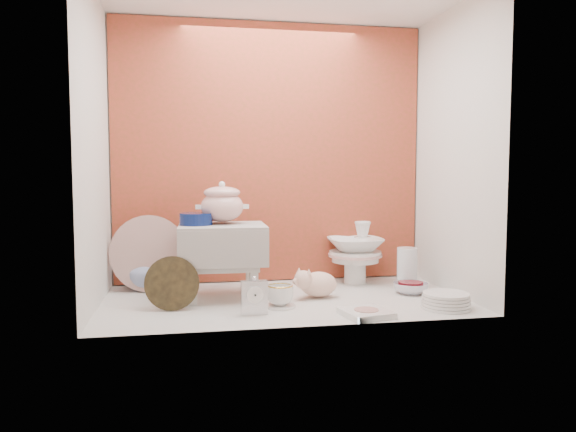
# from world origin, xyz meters

# --- Properties ---
(ground) EXTENTS (1.80, 1.80, 0.00)m
(ground) POSITION_xyz_m (0.00, 0.00, 0.00)
(ground) COLOR silver
(ground) RESTS_ON ground
(niche_shell) EXTENTS (1.86, 1.03, 1.53)m
(niche_shell) POSITION_xyz_m (0.00, 0.18, 0.93)
(niche_shell) COLOR #B1382C
(niche_shell) RESTS_ON ground
(step_stool) EXTENTS (0.44, 0.38, 0.38)m
(step_stool) POSITION_xyz_m (-0.31, 0.09, 0.19)
(step_stool) COLOR silver
(step_stool) RESTS_ON ground
(soup_tureen) EXTENTS (0.34, 0.34, 0.22)m
(soup_tureen) POSITION_xyz_m (-0.30, 0.14, 0.49)
(soup_tureen) COLOR white
(soup_tureen) RESTS_ON step_stool
(cobalt_bowl) EXTENTS (0.20, 0.20, 0.06)m
(cobalt_bowl) POSITION_xyz_m (-0.44, 0.09, 0.41)
(cobalt_bowl) COLOR #0A194F
(cobalt_bowl) RESTS_ON step_stool
(floral_platter) EXTENTS (0.41, 0.09, 0.41)m
(floral_platter) POSITION_xyz_m (-0.68, 0.31, 0.21)
(floral_platter) COLOR silver
(floral_platter) RESTS_ON ground
(blue_white_vase) EXTENTS (0.25, 0.25, 0.23)m
(blue_white_vase) POSITION_xyz_m (-0.70, 0.37, 0.11)
(blue_white_vase) COLOR white
(blue_white_vase) RESTS_ON ground
(lacquer_tray) EXTENTS (0.26, 0.09, 0.25)m
(lacquer_tray) POSITION_xyz_m (-0.55, -0.12, 0.13)
(lacquer_tray) COLOR black
(lacquer_tray) RESTS_ON ground
(mantel_clock) EXTENTS (0.12, 0.04, 0.17)m
(mantel_clock) POSITION_xyz_m (-0.19, -0.27, 0.09)
(mantel_clock) COLOR silver
(mantel_clock) RESTS_ON ground
(plush_pig) EXTENTS (0.25, 0.18, 0.14)m
(plush_pig) POSITION_xyz_m (0.18, 0.01, 0.07)
(plush_pig) COLOR beige
(plush_pig) RESTS_ON ground
(teacup_saucer) EXTENTS (0.16, 0.16, 0.01)m
(teacup_saucer) POSITION_xyz_m (-0.05, -0.16, 0.01)
(teacup_saucer) COLOR white
(teacup_saucer) RESTS_ON ground
(gold_rim_teacup) EXTENTS (0.17, 0.17, 0.10)m
(gold_rim_teacup) POSITION_xyz_m (-0.05, -0.16, 0.06)
(gold_rim_teacup) COLOR white
(gold_rim_teacup) RESTS_ON teacup_saucer
(lattice_dish) EXTENTS (0.23, 0.23, 0.03)m
(lattice_dish) POSITION_xyz_m (0.30, -0.39, 0.01)
(lattice_dish) COLOR white
(lattice_dish) RESTS_ON ground
(dinner_plate_stack) EXTENTS (0.31, 0.31, 0.07)m
(dinner_plate_stack) POSITION_xyz_m (0.72, -0.32, 0.04)
(dinner_plate_stack) COLOR white
(dinner_plate_stack) RESTS_ON ground
(crystal_bowl) EXTENTS (0.23, 0.23, 0.06)m
(crystal_bowl) POSITION_xyz_m (0.68, 0.01, 0.03)
(crystal_bowl) COLOR silver
(crystal_bowl) RESTS_ON ground
(clear_glass_vase) EXTENTS (0.13, 0.13, 0.22)m
(clear_glass_vase) POSITION_xyz_m (0.72, 0.16, 0.11)
(clear_glass_vase) COLOR silver
(clear_glass_vase) RESTS_ON ground
(porcelain_tower) EXTENTS (0.33, 0.33, 0.36)m
(porcelain_tower) POSITION_xyz_m (0.47, 0.33, 0.18)
(porcelain_tower) COLOR white
(porcelain_tower) RESTS_ON ground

